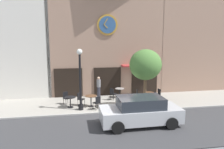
% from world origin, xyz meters
% --- Properties ---
extents(ground_plane, '(27.73, 9.42, 0.13)m').
position_xyz_m(ground_plane, '(0.00, -0.35, -0.02)').
color(ground_plane, '#9E998E').
extents(clock_building, '(9.41, 3.30, 10.26)m').
position_xyz_m(clock_building, '(0.23, 5.38, 5.28)').
color(clock_building, '#9E7A66').
rests_on(clock_building, ground_plane).
extents(neighbor_building_left, '(6.69, 3.38, 12.80)m').
position_xyz_m(neighbor_building_left, '(-7.58, 6.04, 6.40)').
color(neighbor_building_left, silver).
rests_on(neighbor_building_left, ground_plane).
extents(neighbor_building_right, '(6.59, 3.27, 11.10)m').
position_xyz_m(neighbor_building_right, '(8.14, 5.98, 5.55)').
color(neighbor_building_right, '#9E7A66').
rests_on(neighbor_building_right, ground_plane).
extents(street_lamp, '(0.36, 0.36, 3.99)m').
position_xyz_m(street_lamp, '(-2.07, 0.94, 2.03)').
color(street_lamp, black).
rests_on(street_lamp, ground_plane).
extents(street_tree, '(2.12, 1.90, 3.95)m').
position_xyz_m(street_tree, '(2.16, 0.55, 2.93)').
color(street_tree, brown).
rests_on(street_tree, ground_plane).
extents(cafe_table_near_curb, '(0.74, 0.74, 0.73)m').
position_xyz_m(cafe_table_near_curb, '(-2.75, 1.56, 0.53)').
color(cafe_table_near_curb, black).
rests_on(cafe_table_near_curb, ground_plane).
extents(cafe_table_leftmost, '(0.79, 0.79, 0.77)m').
position_xyz_m(cafe_table_leftmost, '(-1.36, 1.51, 0.57)').
color(cafe_table_leftmost, black).
rests_on(cafe_table_leftmost, ground_plane).
extents(cafe_table_near_door, '(0.70, 0.70, 0.74)m').
position_xyz_m(cafe_table_near_door, '(1.06, 3.43, 0.52)').
color(cafe_table_near_door, black).
rests_on(cafe_table_near_door, ground_plane).
extents(cafe_table_center, '(0.62, 0.62, 0.75)m').
position_xyz_m(cafe_table_center, '(2.93, 1.79, 0.50)').
color(cafe_table_center, black).
rests_on(cafe_table_center, ground_plane).
extents(cafe_chair_under_awning, '(0.54, 0.54, 0.90)m').
position_xyz_m(cafe_chair_under_awning, '(-1.00, 0.77, 0.53)').
color(cafe_chair_under_awning, black).
rests_on(cafe_chair_under_awning, ground_plane).
extents(cafe_chair_outer, '(0.55, 0.55, 0.90)m').
position_xyz_m(cafe_chair_outer, '(-3.05, 2.33, 0.53)').
color(cafe_chair_outer, black).
rests_on(cafe_chair_outer, ground_plane).
extents(cafe_chair_facing_street, '(0.46, 0.46, 0.90)m').
position_xyz_m(cafe_chair_facing_street, '(3.70, 2.04, 0.53)').
color(cafe_chair_facing_street, black).
rests_on(cafe_chair_facing_street, ground_plane).
extents(cafe_chair_near_lamp, '(0.56, 0.56, 0.90)m').
position_xyz_m(cafe_chair_near_lamp, '(0.39, 2.87, 0.53)').
color(cafe_chair_near_lamp, black).
rests_on(cafe_chair_near_lamp, ground_plane).
extents(cafe_chair_curbside, '(0.52, 0.52, 0.90)m').
position_xyz_m(cafe_chair_curbside, '(2.52, 1.04, 0.53)').
color(cafe_chair_curbside, black).
rests_on(cafe_chair_curbside, ground_plane).
extents(cafe_chair_near_tree, '(0.44, 0.44, 0.90)m').
position_xyz_m(cafe_chair_near_tree, '(2.17, 2.07, 0.53)').
color(cafe_chair_near_tree, black).
rests_on(cafe_chair_near_tree, ground_plane).
extents(cafe_chair_left_end, '(0.55, 0.55, 0.90)m').
position_xyz_m(cafe_chair_left_end, '(-2.08, 1.91, 0.53)').
color(cafe_chair_left_end, black).
rests_on(cafe_chair_left_end, ground_plane).
extents(pedestrian_grey, '(0.45, 0.45, 1.67)m').
position_xyz_m(pedestrian_grey, '(-0.58, 3.73, 0.86)').
color(pedestrian_grey, '#2D2D38').
rests_on(pedestrian_grey, ground_plane).
extents(parked_car_silver, '(4.32, 2.06, 1.55)m').
position_xyz_m(parked_car_silver, '(1.02, -2.13, 0.76)').
color(parked_car_silver, '#B7BABF').
rests_on(parked_car_silver, ground_plane).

